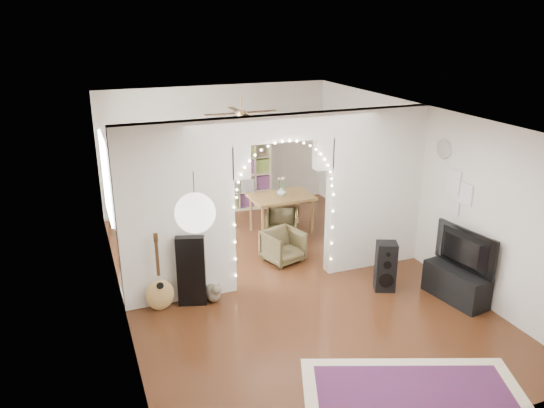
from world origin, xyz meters
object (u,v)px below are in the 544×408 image
object	(u,v)px
acoustic_guitar	(159,282)
bookcase	(237,175)
media_console	(456,284)
dining_table	(281,199)
floor_speaker	(386,266)
dining_chair_right	(282,224)
dining_chair_left	(283,246)

from	to	relation	value
acoustic_guitar	bookcase	xyz separation A→B (m)	(2.36, 3.75, 0.33)
media_console	dining_table	xyz separation A→B (m)	(-1.45, 3.43, 0.43)
floor_speaker	dining_table	distance (m)	2.86
acoustic_guitar	dining_table	xyz separation A→B (m)	(2.76, 2.14, 0.23)
acoustic_guitar	media_console	size ratio (longest dim) A/B	1.03
bookcase	dining_table	xyz separation A→B (m)	(0.40, -1.61, -0.10)
bookcase	dining_chair_right	xyz separation A→B (m)	(0.30, -1.89, -0.50)
acoustic_guitar	floor_speaker	world-z (taller)	acoustic_guitar
floor_speaker	dining_chair_right	bearing A→B (deg)	129.42
dining_chair_right	dining_chair_left	bearing A→B (deg)	-86.92
acoustic_guitar	bookcase	bearing A→B (deg)	61.70
acoustic_guitar	dining_chair_left	size ratio (longest dim) A/B	1.65
dining_table	acoustic_guitar	bearing A→B (deg)	-143.77
acoustic_guitar	media_console	xyz separation A→B (m)	(4.21, -1.29, -0.20)
dining_table	dining_chair_right	bearing A→B (deg)	-111.73
floor_speaker	bookcase	size ratio (longest dim) A/B	0.51
acoustic_guitar	dining_chair_right	xyz separation A→B (m)	(2.66, 1.86, -0.17)
floor_speaker	media_console	size ratio (longest dim) A/B	0.79
acoustic_guitar	media_console	distance (m)	4.41
media_console	dining_chair_left	xyz separation A→B (m)	(-1.92, 2.17, 0.03)
dining_table	dining_chair_left	bearing A→B (deg)	-112.23
dining_table	dining_chair_right	world-z (taller)	dining_table
dining_table	bookcase	bearing A→B (deg)	102.47
dining_chair_right	dining_table	bearing A→B (deg)	93.72
bookcase	dining_table	world-z (taller)	bookcase
acoustic_guitar	dining_table	distance (m)	3.50
media_console	dining_chair_right	distance (m)	3.51
media_console	bookcase	distance (m)	5.40
media_console	floor_speaker	bearing A→B (deg)	132.84
media_console	dining_chair_right	bearing A→B (deg)	107.46
dining_table	dining_chair_right	size ratio (longest dim) A/B	1.99
floor_speaker	media_console	world-z (taller)	floor_speaker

